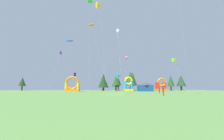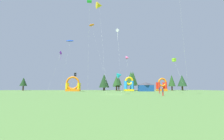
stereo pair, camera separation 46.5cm
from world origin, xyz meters
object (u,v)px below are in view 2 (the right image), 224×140
(kite_purple_diamond, at_px, (61,54))
(kite_blue_parafoil, at_px, (70,41))
(person_midfield, at_px, (163,91))
(festival_tent, at_px, (146,87))
(inflatable_blue_arch, at_px, (73,86))
(inflatable_red_slide, at_px, (129,85))
(kite_white_diamond, at_px, (118,31))
(kite_pink_delta, at_px, (128,58))
(kite_cyan_delta, at_px, (120,75))
(kite_orange_parafoil, at_px, (92,25))
(inflatable_orange_dome, at_px, (162,86))
(person_far_side, at_px, (159,90))
(kite_yellow_delta, at_px, (99,5))
(kite_lime_box, at_px, (174,60))
(kite_black_box, at_px, (75,75))

(kite_purple_diamond, distance_m, kite_blue_parafoil, 19.44)
(person_midfield, xyz_separation_m, festival_tent, (6.05, 34.02, 0.88))
(inflatable_blue_arch, bearing_deg, kite_blue_parafoil, -87.70)
(inflatable_red_slide, relative_size, festival_tent, 1.06)
(kite_white_diamond, height_order, person_midfield, kite_white_diamond)
(kite_white_diamond, height_order, kite_blue_parafoil, kite_blue_parafoil)
(kite_blue_parafoil, xyz_separation_m, person_midfield, (24.31, -25.89, -17.74))
(inflatable_blue_arch, bearing_deg, kite_pink_delta, -16.83)
(kite_cyan_delta, bearing_deg, kite_orange_parafoil, 170.65)
(inflatable_orange_dome, bearing_deg, festival_tent, -153.31)
(person_far_side, height_order, inflatable_orange_dome, inflatable_orange_dome)
(kite_white_diamond, height_order, inflatable_orange_dome, kite_white_diamond)
(kite_pink_delta, xyz_separation_m, inflatable_red_slide, (2.11, 10.21, -10.99))
(person_midfield, bearing_deg, inflatable_orange_dome, -62.30)
(kite_white_diamond, distance_m, kite_cyan_delta, 19.94)
(kite_white_diamond, xyz_separation_m, kite_yellow_delta, (-5.09, 6.60, 10.77))
(kite_yellow_delta, relative_size, kite_blue_parafoil, 1.48)
(kite_lime_box, xyz_separation_m, person_far_side, (-4.11, 0.95, -8.20))
(inflatable_red_slide, bearing_deg, kite_lime_box, -75.41)
(kite_pink_delta, height_order, festival_tent, kite_pink_delta)
(kite_blue_parafoil, distance_m, person_midfield, 39.69)
(kite_pink_delta, bearing_deg, person_midfield, -85.84)
(kite_pink_delta, distance_m, kite_white_diamond, 22.03)
(kite_cyan_delta, bearing_deg, inflatable_blue_arch, 149.86)
(kite_black_box, height_order, person_far_side, kite_black_box)
(kite_black_box, relative_size, festival_tent, 1.11)
(kite_yellow_delta, distance_m, kite_blue_parafoil, 17.30)
(kite_blue_parafoil, bearing_deg, kite_yellow_delta, -43.10)
(inflatable_blue_arch, bearing_deg, kite_white_diamond, -59.30)
(kite_black_box, xyz_separation_m, festival_tent, (27.93, 9.03, -4.32))
(kite_white_diamond, bearing_deg, festival_tent, 60.22)
(kite_cyan_delta, bearing_deg, kite_pink_delta, 47.82)
(person_far_side, xyz_separation_m, person_midfield, (-3.54, -11.49, -0.07))
(kite_purple_diamond, height_order, kite_blue_parafoil, kite_blue_parafoil)
(kite_yellow_delta, xyz_separation_m, person_far_side, (16.88, -4.13, -26.25))
(kite_lime_box, distance_m, person_far_side, 9.23)
(kite_pink_delta, relative_size, person_far_side, 7.87)
(kite_pink_delta, relative_size, kite_yellow_delta, 0.50)
(kite_lime_box, xyz_separation_m, kite_black_box, (-29.53, 14.44, -3.07))
(kite_pink_delta, bearing_deg, kite_yellow_delta, -127.84)
(kite_yellow_delta, xyz_separation_m, inflatable_red_slide, (13.27, 24.58, -24.78))
(kite_blue_parafoil, bearing_deg, inflatable_orange_dome, 17.72)
(kite_lime_box, relative_size, inflatable_blue_arch, 1.53)
(person_midfield, height_order, inflatable_orange_dome, inflatable_orange_dome)
(kite_orange_parafoil, bearing_deg, inflatable_blue_arch, 131.71)
(person_midfield, bearing_deg, inflatable_red_slide, -41.34)
(kite_orange_parafoil, distance_m, inflatable_red_slide, 31.09)
(kite_white_diamond, xyz_separation_m, kite_lime_box, (15.90, 1.52, -7.28))
(inflatable_orange_dome, relative_size, festival_tent, 0.97)
(inflatable_orange_dome, distance_m, festival_tent, 9.58)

